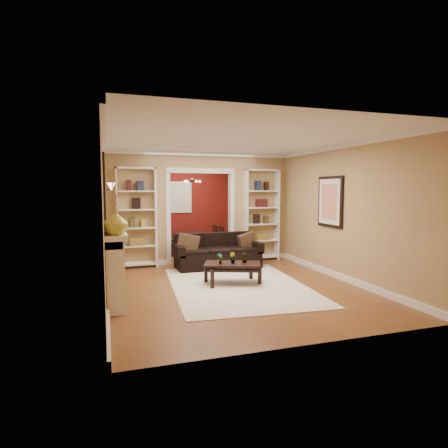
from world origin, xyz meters
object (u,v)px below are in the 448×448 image
object	(u,v)px
sofa	(218,251)
dining_table	(193,243)
bookshelf_right	(261,215)
fireplace	(116,265)
coffee_table	(233,273)
bookshelf_left	(136,218)

from	to	relation	value
sofa	dining_table	distance (m)	2.19
sofa	bookshelf_right	bearing A→B (deg)	23.53
sofa	fireplace	distance (m)	3.03
coffee_table	bookshelf_right	xyz separation A→B (m)	(1.49, 2.09, 0.95)
sofa	bookshelf_right	world-z (taller)	bookshelf_right
sofa	bookshelf_right	distance (m)	1.64
bookshelf_right	dining_table	distance (m)	2.32
coffee_table	dining_table	distance (m)	3.70
bookshelf_left	bookshelf_right	world-z (taller)	same
bookshelf_right	fireplace	xyz separation A→B (m)	(-3.64, -2.53, -0.57)
coffee_table	bookshelf_left	distance (m)	2.80
coffee_table	fireplace	size ratio (longest dim) A/B	0.62
coffee_table	bookshelf_left	size ratio (longest dim) A/B	0.46
dining_table	bookshelf_left	bearing A→B (deg)	133.80
bookshelf_left	sofa	bearing A→B (deg)	-18.16
bookshelf_left	fireplace	bearing A→B (deg)	-102.05
bookshelf_left	coffee_table	bearing A→B (deg)	-52.31
sofa	bookshelf_left	bearing A→B (deg)	161.84
sofa	fireplace	size ratio (longest dim) A/B	1.17
bookshelf_left	fireplace	world-z (taller)	bookshelf_left
sofa	coffee_table	world-z (taller)	sofa
bookshelf_left	dining_table	distance (m)	2.48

